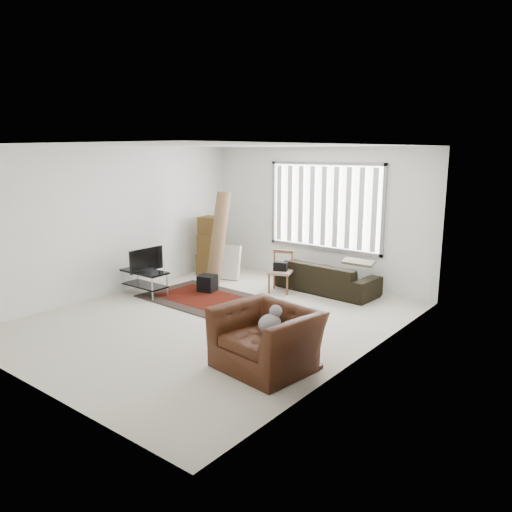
{
  "coord_description": "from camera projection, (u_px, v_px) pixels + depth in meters",
  "views": [
    {
      "loc": [
        5.17,
        -5.55,
        2.63
      ],
      "look_at": [
        0.58,
        0.3,
        1.05
      ],
      "focal_mm": 35.0,
      "sensor_mm": 36.0,
      "label": 1
    }
  ],
  "objects": [
    {
      "name": "room",
      "position": [
        238.0,
        206.0,
        7.95
      ],
      "size": [
        6.0,
        6.02,
        2.71
      ],
      "color": "beige",
      "rests_on": "ground"
    },
    {
      "name": "persian_rug",
      "position": [
        205.0,
        298.0,
        8.99
      ],
      "size": [
        2.29,
        1.57,
        0.02
      ],
      "color": "black",
      "rests_on": "ground"
    },
    {
      "name": "tv_stand",
      "position": [
        145.0,
        277.0,
        9.19
      ],
      "size": [
        0.92,
        0.42,
        0.46
      ],
      "color": "black",
      "rests_on": "ground"
    },
    {
      "name": "tv",
      "position": [
        144.0,
        259.0,
        9.12
      ],
      "size": [
        0.1,
        0.75,
        0.43
      ],
      "primitive_type": "imported",
      "rotation": [
        0.0,
        0.0,
        1.57
      ],
      "color": "black",
      "rests_on": "tv_stand"
    },
    {
      "name": "subwoofer",
      "position": [
        207.0,
        283.0,
        9.41
      ],
      "size": [
        0.37,
        0.37,
        0.3
      ],
      "primitive_type": "cube",
      "rotation": [
        0.0,
        0.0,
        0.27
      ],
      "color": "black",
      "rests_on": "persian_rug"
    },
    {
      "name": "moving_boxes",
      "position": [
        211.0,
        248.0,
        10.63
      ],
      "size": [
        0.59,
        0.55,
        1.25
      ],
      "color": "brown",
      "rests_on": "ground"
    },
    {
      "name": "white_flatpack",
      "position": [
        227.0,
        262.0,
        10.33
      ],
      "size": [
        0.61,
        0.37,
        0.72
      ],
      "primitive_type": "cube",
      "rotation": [
        -0.22,
        0.0,
        0.25
      ],
      "color": "silver",
      "rests_on": "ground"
    },
    {
      "name": "rolled_rug",
      "position": [
        218.0,
        239.0,
        9.8
      ],
      "size": [
        0.38,
        0.63,
        1.85
      ],
      "primitive_type": "cylinder",
      "rotation": [
        -0.18,
        0.0,
        -0.18
      ],
      "color": "brown",
      "rests_on": "ground"
    },
    {
      "name": "sofa",
      "position": [
        327.0,
        272.0,
        9.39
      ],
      "size": [
        1.99,
        0.95,
        0.75
      ],
      "primitive_type": "imported",
      "rotation": [
        0.0,
        0.0,
        3.08
      ],
      "color": "black",
      "rests_on": "ground"
    },
    {
      "name": "side_chair",
      "position": [
        281.0,
        269.0,
        9.39
      ],
      "size": [
        0.53,
        0.53,
        0.77
      ],
      "rotation": [
        0.0,
        0.0,
        0.35
      ],
      "color": "#8C735C",
      "rests_on": "ground"
    },
    {
      "name": "armchair",
      "position": [
        267.0,
        334.0,
        6.08
      ],
      "size": [
        1.28,
        1.15,
        0.86
      ],
      "rotation": [
        0.0,
        0.0,
        -0.13
      ],
      "color": "#3C1A0C",
      "rests_on": "ground"
    }
  ]
}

